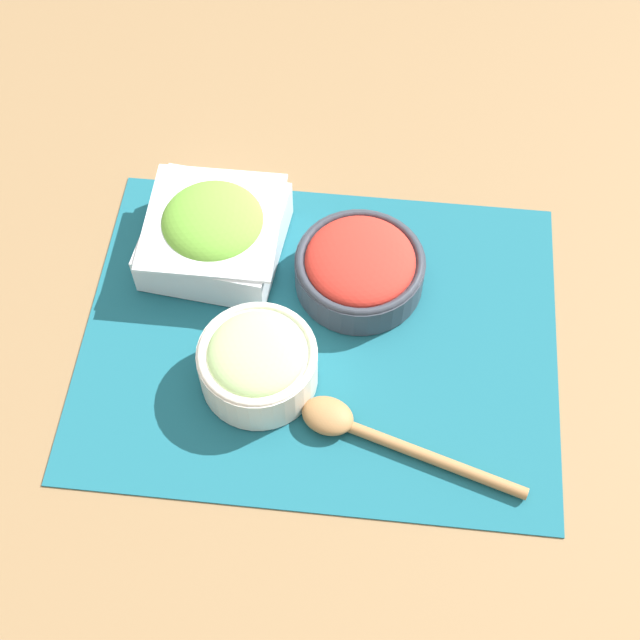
{
  "coord_description": "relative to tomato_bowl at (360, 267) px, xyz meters",
  "views": [
    {
      "loc": [
        -0.05,
        0.48,
        0.82
      ],
      "look_at": [
        0.0,
        0.0,
        0.03
      ],
      "focal_mm": 50.0,
      "sensor_mm": 36.0,
      "label": 1
    }
  ],
  "objects": [
    {
      "name": "ground_plane",
      "position": [
        0.04,
        0.07,
        -0.03
      ],
      "size": [
        3.0,
        3.0,
        0.0
      ],
      "primitive_type": "plane",
      "color": "olive"
    },
    {
      "name": "tomato_bowl",
      "position": [
        0.0,
        0.0,
        0.0
      ],
      "size": [
        0.14,
        0.14,
        0.06
      ],
      "color": "#333842",
      "rests_on": "placemat"
    },
    {
      "name": "cucumber_bowl",
      "position": [
        0.09,
        0.13,
        0.01
      ],
      "size": [
        0.12,
        0.12,
        0.06
      ],
      "color": "silver",
      "rests_on": "placemat"
    },
    {
      "name": "placemat",
      "position": [
        0.04,
        0.07,
        -0.03
      ],
      "size": [
        0.5,
        0.39,
        0.0
      ],
      "color": "#195B6B",
      "rests_on": "ground_plane"
    },
    {
      "name": "lettuce_bowl",
      "position": [
        0.16,
        -0.03,
        0.01
      ],
      "size": [
        0.16,
        0.16,
        0.07
      ],
      "color": "white",
      "rests_on": "placemat"
    },
    {
      "name": "wooden_spoon",
      "position": [
        -0.02,
        0.18,
        -0.02
      ],
      "size": [
        0.23,
        0.09,
        0.02
      ],
      "color": "#9E7042",
      "rests_on": "placemat"
    }
  ]
}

